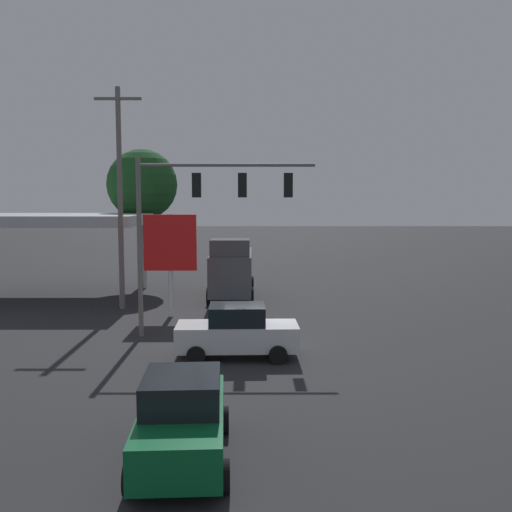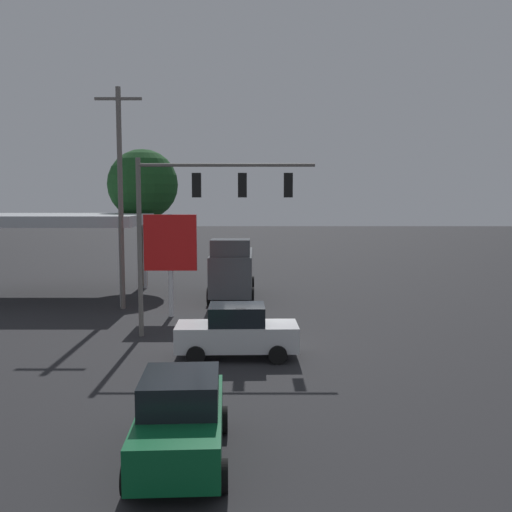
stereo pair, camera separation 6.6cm
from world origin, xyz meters
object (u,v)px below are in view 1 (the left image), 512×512
Objects in this scene: price_sign at (170,246)px; sedan_far at (182,419)px; utility_pole at (120,194)px; delivery_truck at (232,269)px; sedan_waiting at (237,332)px; street_tree at (142,185)px; traffic_signal_assembly at (203,204)px.

price_sign is 15.93m from sedan_far.
delivery_truck is at bearing -151.21° from utility_pole.
utility_pole is at bearing -57.22° from sedan_waiting.
sedan_far is at bearing 102.81° from street_tree.
price_sign reaches higher than sedan_waiting.
price_sign is 11.00m from street_tree.
utility_pole is 1.68× the size of delivery_truck.
utility_pole is 4.30m from price_sign.
price_sign is 0.73× the size of delivery_truck.
delivery_truck is 0.76× the size of street_tree.
utility_pole is at bearing -61.41° from delivery_truck.
price_sign is 0.56× the size of street_tree.
sedan_waiting is 0.99× the size of sedan_far.
street_tree reaches higher than delivery_truck.
utility_pole reaches higher than price_sign.
utility_pole is (4.84, -6.05, 0.48)m from traffic_signal_assembly.
delivery_truck is at bearing -94.88° from traffic_signal_assembly.
street_tree is at bearing -71.92° from price_sign.
price_sign is at bearing -65.98° from sedan_waiting.
sedan_far is at bearing 92.74° from traffic_signal_assembly.
utility_pole is 8.05m from street_tree.
delivery_truck is (-5.62, -3.09, -4.31)m from utility_pole.
traffic_signal_assembly is at bearing 110.49° from street_tree.
sedan_far is 0.50× the size of street_tree.
traffic_signal_assembly is 0.83× the size of street_tree.
delivery_truck is at bearing -88.21° from sedan_waiting.
traffic_signal_assembly is 1.67× the size of sedan_waiting.
traffic_signal_assembly reaches higher than price_sign.
traffic_signal_assembly reaches higher than sedan_waiting.
utility_pole is at bearing -51.35° from traffic_signal_assembly.
price_sign is at bearing -63.88° from traffic_signal_assembly.
delivery_truck is at bearing -118.58° from price_sign.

